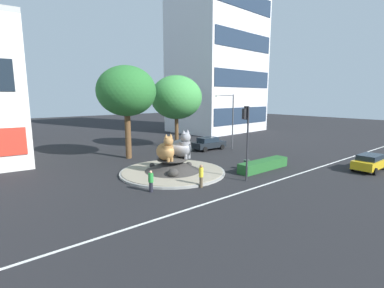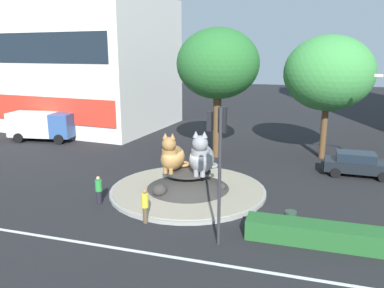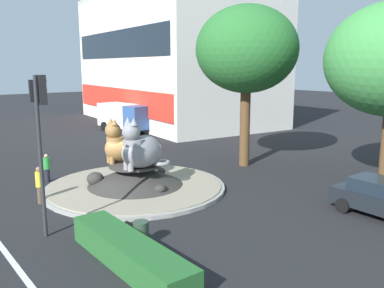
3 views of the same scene
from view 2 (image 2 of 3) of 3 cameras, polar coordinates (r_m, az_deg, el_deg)
name	(u,v)px [view 2 (image 2 of 3)]	position (r m, az deg, el deg)	size (l,w,h in m)	color
ground_plane	(188,191)	(22.76, -0.61, -7.19)	(160.00, 160.00, 0.00)	black
lane_centreline	(136,251)	(16.57, -8.43, -15.79)	(112.00, 0.20, 0.01)	silver
roundabout_island	(188,183)	(22.57, -0.65, -5.99)	(9.28, 9.28, 1.33)	gray
cat_statue_tabby	(172,156)	(22.08, -3.02, -1.89)	(1.60, 2.41, 2.35)	#9E703D
cat_statue_grey	(202,157)	(21.60, 1.47, -2.01)	(1.62, 2.63, 2.57)	gray
traffic_light_mast	(219,147)	(15.47, 4.12, -0.47)	(0.76, 0.49, 5.99)	#2D2D33
shophouse_block	(60,61)	(46.20, -19.39, 11.73)	(25.50, 15.89, 17.72)	silver
clipped_hedge_strip	(315,234)	(17.64, 18.14, -12.81)	(5.96, 1.20, 0.90)	#235B28
broadleaf_tree_behind_island	(218,64)	(29.13, 3.95, 11.98)	(6.27, 6.27, 9.97)	brown
second_tree_near_tower	(328,73)	(30.48, 19.99, 10.02)	(6.64, 6.64, 9.43)	brown
pedestrian_green_shirt	(99,189)	(21.38, -13.96, -6.69)	(0.36, 0.36, 1.57)	black
pedestrian_yellow_shirt	(145,205)	(18.60, -7.13, -9.13)	(0.33, 0.33, 1.75)	brown
sedan_on_far_lane	(358,164)	(27.67, 23.83, -2.76)	(4.44, 2.10, 1.60)	black
delivery_box_truck	(42,125)	(37.98, -21.73, 2.73)	(6.29, 3.25, 2.66)	#335693
litter_bin	(290,220)	(18.61, 14.66, -11.11)	(0.56, 0.56, 0.90)	#2D4233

